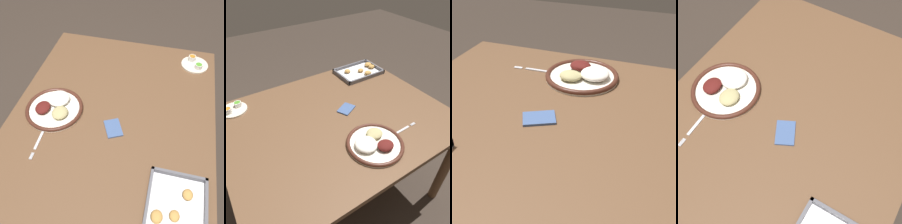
{
  "view_description": "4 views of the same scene",
  "coord_description": "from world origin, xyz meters",
  "views": [
    {
      "loc": [
        0.84,
        0.2,
        1.76
      ],
      "look_at": [
        0.01,
        0.0,
        0.77
      ],
      "focal_mm": 42.0,
      "sensor_mm": 36.0,
      "label": 1
    },
    {
      "loc": [
        -0.53,
        -0.83,
        1.57
      ],
      "look_at": [
        0.01,
        0.0,
        0.77
      ],
      "focal_mm": 35.0,
      "sensor_mm": 36.0,
      "label": 2
    },
    {
      "loc": [
        -0.27,
        0.78,
        1.33
      ],
      "look_at": [
        0.01,
        0.0,
        0.77
      ],
      "focal_mm": 50.0,
      "sensor_mm": 36.0,
      "label": 3
    },
    {
      "loc": [
        0.58,
        0.34,
        1.8
      ],
      "look_at": [
        0.01,
        0.0,
        0.77
      ],
      "focal_mm": 50.0,
      "sensor_mm": 36.0,
      "label": 4
    }
  ],
  "objects": [
    {
      "name": "dining_table",
      "position": [
        0.0,
        0.0,
        0.65
      ],
      "size": [
        1.28,
        1.01,
        0.74
      ],
      "color": "brown",
      "rests_on": "ground_plane"
    },
    {
      "name": "fork",
      "position": [
        0.23,
        -0.3,
        0.75
      ],
      "size": [
        0.21,
        0.02,
        0.0
      ],
      "rotation": [
        0.0,
        0.0,
        0.04
      ],
      "color": "silver",
      "rests_on": "dining_table"
    },
    {
      "name": "dinner_plate",
      "position": [
        0.04,
        -0.3,
        0.76
      ],
      "size": [
        0.29,
        0.29,
        0.05
      ],
      "color": "white",
      "rests_on": "dining_table"
    },
    {
      "name": "ground_plane",
      "position": [
        0.0,
        0.0,
        0.0
      ],
      "size": [
        8.0,
        8.0,
        0.0
      ],
      "primitive_type": "plane",
      "color": "#382D26"
    },
    {
      "name": "napkin",
      "position": [
        0.09,
        0.03,
        0.75
      ],
      "size": [
        0.13,
        0.11,
        0.01
      ],
      "color": "#3F598C",
      "rests_on": "dining_table"
    }
  ]
}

